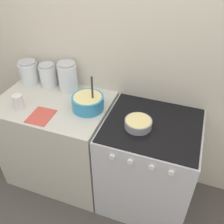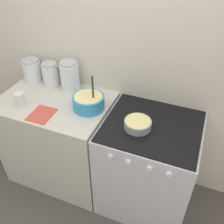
# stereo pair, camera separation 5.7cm
# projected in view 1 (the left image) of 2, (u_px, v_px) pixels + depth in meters

# --- Properties ---
(ground_plane) EXTENTS (12.00, 12.00, 0.00)m
(ground_plane) POSITION_uv_depth(u_px,v_px,m) (94.00, 213.00, 2.26)
(ground_plane) COLOR #4C4742
(wall_back) EXTENTS (4.89, 0.05, 2.40)m
(wall_back) POSITION_uv_depth(u_px,v_px,m) (120.00, 59.00, 2.04)
(wall_back) COLOR beige
(wall_back) RESTS_ON ground_plane
(countertop_cabinet) EXTENTS (0.95, 0.66, 0.90)m
(countertop_cabinet) POSITION_uv_depth(u_px,v_px,m) (59.00, 141.00, 2.36)
(countertop_cabinet) COLOR beige
(countertop_cabinet) RESTS_ON ground_plane
(stove) EXTENTS (0.74, 0.68, 0.90)m
(stove) POSITION_uv_depth(u_px,v_px,m) (148.00, 164.00, 2.13)
(stove) COLOR silver
(stove) RESTS_ON ground_plane
(mixing_bowl) EXTENTS (0.25, 0.25, 0.30)m
(mixing_bowl) POSITION_uv_depth(u_px,v_px,m) (88.00, 102.00, 1.97)
(mixing_bowl) COLOR #338CBF
(mixing_bowl) RESTS_ON countertop_cabinet
(baking_pan) EXTENTS (0.20, 0.20, 0.06)m
(baking_pan) POSITION_uv_depth(u_px,v_px,m) (138.00, 123.00, 1.81)
(baking_pan) COLOR gray
(baking_pan) RESTS_ON stove
(storage_jar_left) EXTENTS (0.17, 0.17, 0.21)m
(storage_jar_left) POSITION_uv_depth(u_px,v_px,m) (29.00, 73.00, 2.30)
(storage_jar_left) COLOR silver
(storage_jar_left) RESTS_ON countertop_cabinet
(storage_jar_middle) EXTENTS (0.15, 0.15, 0.21)m
(storage_jar_middle) POSITION_uv_depth(u_px,v_px,m) (48.00, 77.00, 2.24)
(storage_jar_middle) COLOR silver
(storage_jar_middle) RESTS_ON countertop_cabinet
(storage_jar_right) EXTENTS (0.17, 0.17, 0.26)m
(storage_jar_right) POSITION_uv_depth(u_px,v_px,m) (68.00, 78.00, 2.17)
(storage_jar_right) COLOR silver
(storage_jar_right) RESTS_ON countertop_cabinet
(tin_can) EXTENTS (0.08, 0.08, 0.12)m
(tin_can) POSITION_uv_depth(u_px,v_px,m) (18.00, 102.00, 1.99)
(tin_can) COLOR silver
(tin_can) RESTS_ON countertop_cabinet
(recipe_page) EXTENTS (0.18, 0.21, 0.01)m
(recipe_page) POSITION_uv_depth(u_px,v_px,m) (41.00, 116.00, 1.93)
(recipe_page) COLOR #CC4C3F
(recipe_page) RESTS_ON countertop_cabinet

